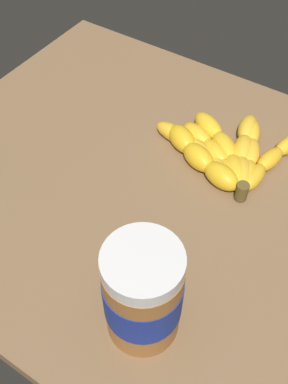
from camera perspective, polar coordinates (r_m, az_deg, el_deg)
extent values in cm
cube|color=brown|center=(73.84, 0.88, 0.27)|extent=(80.20, 66.91, 3.54)
ellipsoid|color=gold|center=(73.54, 13.78, 1.86)|extent=(3.18, 6.55, 2.82)
ellipsoid|color=gold|center=(76.92, 15.74, 4.03)|extent=(4.02, 6.83, 2.82)
ellipsoid|color=gold|center=(73.63, 12.94, 2.20)|extent=(4.28, 6.89, 2.89)
ellipsoid|color=gold|center=(77.21, 13.48, 4.92)|extent=(4.87, 6.99, 2.89)
ellipsoid|color=gold|center=(80.92, 13.57, 7.46)|extent=(5.41, 7.01, 2.89)
ellipsoid|color=gold|center=(73.50, 12.31, 2.46)|extent=(5.76, 7.34, 3.25)
ellipsoid|color=gold|center=(77.17, 12.49, 5.32)|extent=(5.26, 7.29, 3.25)
ellipsoid|color=gold|center=(81.04, 13.03, 7.84)|extent=(4.70, 7.16, 3.25)
ellipsoid|color=gold|center=(73.37, 11.55, 2.62)|extent=(7.06, 7.61, 3.40)
ellipsoid|color=gold|center=(76.86, 10.20, 5.67)|extent=(7.59, 7.09, 3.40)
ellipsoid|color=gold|center=(80.18, 8.21, 8.30)|extent=(7.80, 6.28, 3.40)
ellipsoid|color=gold|center=(72.99, 10.95, 2.32)|extent=(6.97, 6.50, 3.21)
ellipsoid|color=gold|center=(75.79, 9.06, 4.97)|extent=(7.12, 5.90, 3.21)
ellipsoid|color=gold|center=(78.43, 6.75, 7.23)|extent=(7.07, 5.13, 3.21)
ellipsoid|color=gold|center=(72.99, 10.21, 2.34)|extent=(8.08, 6.20, 2.97)
ellipsoid|color=gold|center=(75.85, 7.26, 5.17)|extent=(8.12, 5.10, 2.97)
ellipsoid|color=gold|center=(78.48, 3.89, 7.42)|extent=(7.86, 3.81, 2.97)
ellipsoid|color=gold|center=(71.99, 9.84, 2.01)|extent=(7.37, 5.31, 3.77)
ellipsoid|color=gold|center=(74.26, 6.96, 4.42)|extent=(7.56, 5.96, 3.77)
ellipsoid|color=gold|center=(77.16, 4.64, 6.86)|extent=(7.64, 6.52, 3.77)
cylinder|color=brown|center=(70.64, 12.35, 0.08)|extent=(2.00, 2.00, 3.00)
cylinder|color=#9E602D|center=(53.60, -0.16, -13.33)|extent=(9.15, 9.15, 13.89)
cylinder|color=navy|center=(52.98, -0.16, -13.00)|extent=(9.33, 9.33, 6.25)
cylinder|color=silver|center=(46.60, -0.18, -9.05)|extent=(8.99, 8.99, 1.99)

